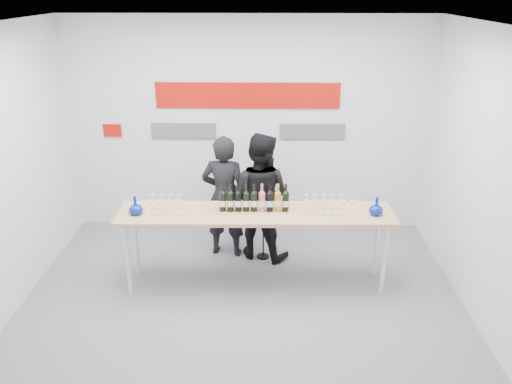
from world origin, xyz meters
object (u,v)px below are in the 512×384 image
at_px(presenter_left, 225,197).
at_px(presenter_right, 260,197).
at_px(tasting_table, 256,218).
at_px(mic_stand, 263,228).

bearing_deg(presenter_left, presenter_right, -176.08).
distance_m(tasting_table, presenter_right, 0.70).
height_order(presenter_left, presenter_right, presenter_right).
height_order(tasting_table, presenter_left, presenter_left).
xyz_separation_m(tasting_table, presenter_right, (0.03, 0.69, -0.03)).
bearing_deg(presenter_right, mic_stand, 143.17).
bearing_deg(presenter_left, mic_stand, 175.40).
height_order(presenter_left, mic_stand, presenter_left).
xyz_separation_m(tasting_table, presenter_left, (-0.42, 0.73, -0.06)).
relative_size(presenter_left, presenter_right, 0.97).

